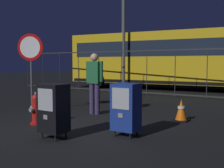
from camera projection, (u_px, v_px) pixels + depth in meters
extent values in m
plane|color=black|center=(70.00, 129.00, 5.80)|extent=(60.00, 60.00, 0.00)
cylinder|color=red|center=(36.00, 123.00, 6.27)|extent=(0.28, 0.28, 0.05)
cylinder|color=red|center=(36.00, 110.00, 6.25)|extent=(0.19, 0.19, 0.55)
sphere|color=red|center=(36.00, 98.00, 6.23)|extent=(0.19, 0.19, 0.19)
cylinder|color=gray|center=(36.00, 93.00, 6.22)|extent=(0.06, 0.06, 0.05)
cylinder|color=gray|center=(31.00, 110.00, 6.13)|extent=(0.09, 0.08, 0.09)
cylinder|color=gray|center=(32.00, 107.00, 6.31)|extent=(0.07, 0.07, 0.07)
cylinder|color=gray|center=(40.00, 108.00, 6.17)|extent=(0.07, 0.07, 0.07)
cylinder|color=black|center=(115.00, 133.00, 5.22)|extent=(0.04, 0.04, 0.12)
cylinder|color=black|center=(130.00, 136.00, 5.04)|extent=(0.04, 0.04, 0.12)
cylinder|color=black|center=(122.00, 130.00, 5.46)|extent=(0.04, 0.04, 0.12)
cylinder|color=black|center=(137.00, 133.00, 5.28)|extent=(0.04, 0.04, 0.12)
cube|color=navy|center=(126.00, 107.00, 5.21)|extent=(0.48, 0.40, 0.90)
cube|color=#B2B7BF|center=(121.00, 99.00, 5.02)|extent=(0.36, 0.01, 0.40)
cube|color=gray|center=(120.00, 115.00, 5.04)|extent=(0.10, 0.02, 0.08)
cylinder|color=black|center=(42.00, 135.00, 5.07)|extent=(0.04, 0.04, 0.12)
cylinder|color=black|center=(55.00, 138.00, 4.89)|extent=(0.04, 0.04, 0.12)
cylinder|color=black|center=(53.00, 132.00, 5.30)|extent=(0.04, 0.04, 0.12)
cylinder|color=black|center=(66.00, 135.00, 5.12)|extent=(0.04, 0.04, 0.12)
cube|color=black|center=(54.00, 108.00, 5.06)|extent=(0.48, 0.40, 0.90)
cube|color=#B2B7BF|center=(45.00, 100.00, 4.87)|extent=(0.36, 0.01, 0.40)
cube|color=gray|center=(46.00, 117.00, 4.89)|extent=(0.10, 0.02, 0.08)
cylinder|color=#4C4F54|center=(31.00, 74.00, 7.72)|extent=(0.06, 0.06, 2.20)
cylinder|color=red|center=(30.00, 47.00, 7.65)|extent=(0.71, 0.31, 0.76)
cylinder|color=white|center=(30.00, 47.00, 7.64)|extent=(0.56, 0.23, 0.60)
cylinder|color=#382D51|center=(92.00, 99.00, 7.55)|extent=(0.14, 0.14, 0.85)
cylinder|color=#382D51|center=(97.00, 99.00, 7.45)|extent=(0.14, 0.14, 0.85)
cube|color=#1E5933|center=(94.00, 72.00, 7.44)|extent=(0.36, 0.20, 0.60)
sphere|color=tan|center=(94.00, 57.00, 7.41)|extent=(0.22, 0.22, 0.22)
cylinder|color=#1E5933|center=(88.00, 71.00, 7.56)|extent=(0.09, 0.09, 0.55)
cylinder|color=#1E5933|center=(101.00, 71.00, 7.32)|extent=(0.09, 0.09, 0.55)
cube|color=black|center=(181.00, 120.00, 6.64)|extent=(0.36, 0.36, 0.03)
cone|color=orange|center=(181.00, 109.00, 6.62)|extent=(0.28, 0.28, 0.50)
cylinder|color=white|center=(181.00, 107.00, 6.62)|extent=(0.17, 0.17, 0.06)
cube|color=#2D2D33|center=(175.00, 50.00, 11.22)|extent=(18.00, 0.04, 0.05)
cube|color=#2D2D33|center=(175.00, 94.00, 11.36)|extent=(18.00, 0.04, 0.05)
cylinder|color=#2D2D33|center=(27.00, 70.00, 16.07)|extent=(0.03, 0.03, 2.00)
cylinder|color=#2D2D33|center=(43.00, 70.00, 15.39)|extent=(0.03, 0.03, 2.00)
cylinder|color=#2D2D33|center=(60.00, 71.00, 14.71)|extent=(0.03, 0.03, 2.00)
cylinder|color=#2D2D33|center=(78.00, 71.00, 14.02)|extent=(0.03, 0.03, 2.00)
cylinder|color=#2D2D33|center=(99.00, 71.00, 13.34)|extent=(0.03, 0.03, 2.00)
cylinder|color=#2D2D33|center=(122.00, 72.00, 12.66)|extent=(0.03, 0.03, 2.00)
cylinder|color=#2D2D33|center=(147.00, 72.00, 11.98)|extent=(0.03, 0.03, 2.00)
cylinder|color=#2D2D33|center=(175.00, 73.00, 11.29)|extent=(0.03, 0.03, 2.00)
cylinder|color=#2D2D33|center=(207.00, 74.00, 10.61)|extent=(0.03, 0.03, 2.00)
cube|color=gold|center=(167.00, 58.00, 14.57)|extent=(10.69, 3.46, 2.65)
cube|color=#1E2838|center=(167.00, 49.00, 14.53)|extent=(10.06, 3.42, 0.80)
cube|color=black|center=(167.00, 81.00, 14.66)|extent=(10.48, 3.45, 0.16)
cylinder|color=black|center=(96.00, 79.00, 15.21)|extent=(1.02, 0.37, 1.00)
cylinder|color=black|center=(116.00, 77.00, 17.43)|extent=(1.02, 0.37, 1.00)
cube|color=#4C5156|center=(209.00, 59.00, 17.39)|extent=(10.52, 2.59, 2.65)
cube|color=#1E2838|center=(210.00, 51.00, 17.36)|extent=(9.89, 2.61, 0.80)
cube|color=black|center=(209.00, 78.00, 17.49)|extent=(10.31, 2.60, 0.16)
cylinder|color=black|center=(148.00, 77.00, 18.41)|extent=(1.00, 0.29, 1.00)
cylinder|color=black|center=(163.00, 75.00, 20.51)|extent=(1.00, 0.29, 1.00)
cylinder|color=#4C4F54|center=(124.00, 10.00, 13.72)|extent=(0.14, 0.14, 8.19)
cylinder|color=#4C4F54|center=(123.00, 26.00, 14.74)|extent=(0.14, 0.14, 6.86)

